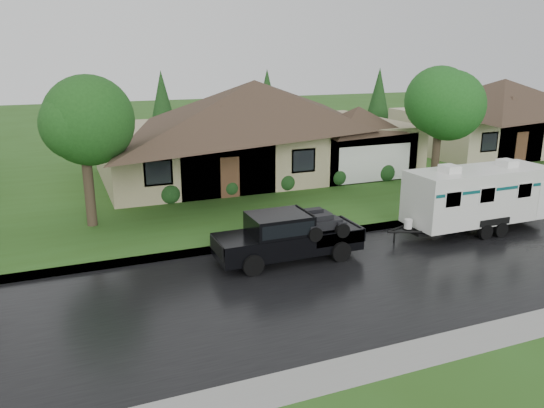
% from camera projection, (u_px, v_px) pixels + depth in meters
% --- Properties ---
extents(ground, '(140.00, 140.00, 0.00)m').
position_uv_depth(ground, '(337.00, 257.00, 19.71)').
color(ground, '#2D551A').
rests_on(ground, ground).
extents(road, '(140.00, 8.00, 0.01)m').
position_uv_depth(road, '(366.00, 277.00, 17.93)').
color(road, black).
rests_on(road, ground).
extents(curb, '(140.00, 0.50, 0.15)m').
position_uv_depth(curb, '(310.00, 236.00, 21.70)').
color(curb, gray).
rests_on(curb, ground).
extents(lawn, '(140.00, 26.00, 0.15)m').
position_uv_depth(lawn, '(220.00, 173.00, 33.04)').
color(lawn, '#2D551A').
rests_on(lawn, ground).
extents(house_main, '(19.44, 10.80, 6.90)m').
position_uv_depth(house_main, '(260.00, 117.00, 31.87)').
color(house_main, tan).
rests_on(house_main, lawn).
extents(house_neighbor, '(15.12, 9.72, 6.45)m').
position_uv_depth(house_neighbor, '(506.00, 108.00, 39.67)').
color(house_neighbor, '#BDAA8C').
rests_on(house_neighbor, lawn).
extents(tree_left_green, '(3.84, 3.84, 6.35)m').
position_uv_depth(tree_left_green, '(83.00, 123.00, 21.63)').
color(tree_left_green, '#382B1E').
rests_on(tree_left_green, lawn).
extents(tree_right_green, '(3.91, 3.91, 6.47)m').
position_uv_depth(tree_right_green, '(440.00, 104.00, 28.42)').
color(tree_right_green, '#382B1E').
rests_on(tree_right_green, lawn).
extents(shrub_row, '(13.60, 1.00, 1.00)m').
position_uv_depth(shrub_row, '(286.00, 181.00, 28.54)').
color(shrub_row, '#143814').
rests_on(shrub_row, lawn).
extents(pickup_truck, '(5.35, 2.03, 1.78)m').
position_uv_depth(pickup_truck, '(286.00, 235.00, 19.17)').
color(pickup_truck, black).
rests_on(pickup_truck, ground).
extents(travel_trailer, '(6.60, 2.32, 2.96)m').
position_uv_depth(travel_trailer, '(478.00, 195.00, 22.21)').
color(travel_trailer, white).
rests_on(travel_trailer, ground).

